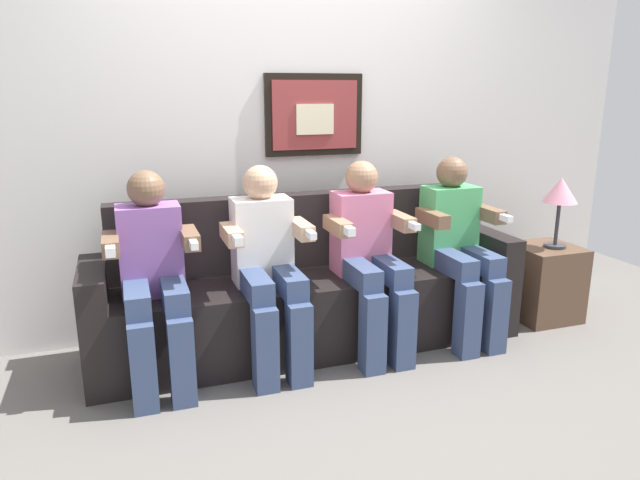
% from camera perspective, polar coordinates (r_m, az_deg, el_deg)
% --- Properties ---
extents(ground_plane, '(6.41, 6.41, 0.00)m').
position_cam_1_polar(ground_plane, '(3.31, 0.87, -12.46)').
color(ground_plane, '#66605B').
extents(back_wall_assembly, '(4.93, 0.10, 2.60)m').
position_cam_1_polar(back_wall_assembly, '(3.67, -3.14, 11.45)').
color(back_wall_assembly, silver).
rests_on(back_wall_assembly, ground_plane).
extents(couch, '(2.53, 0.58, 0.90)m').
position_cam_1_polar(couch, '(3.46, -0.97, -5.51)').
color(couch, black).
rests_on(couch, ground_plane).
extents(person_leftmost, '(0.46, 0.56, 1.11)m').
position_cam_1_polar(person_leftmost, '(3.06, -16.13, -3.07)').
color(person_leftmost, '#8C59A5').
rests_on(person_leftmost, ground_plane).
extents(person_left_center, '(0.46, 0.56, 1.11)m').
position_cam_1_polar(person_left_center, '(3.14, -5.21, -2.08)').
color(person_left_center, white).
rests_on(person_left_center, ground_plane).
extents(person_right_center, '(0.46, 0.56, 1.11)m').
position_cam_1_polar(person_right_center, '(3.32, 4.82, -1.10)').
color(person_right_center, pink).
rests_on(person_right_center, ground_plane).
extents(person_rightmost, '(0.46, 0.56, 1.11)m').
position_cam_1_polar(person_rightmost, '(3.60, 13.54, -0.23)').
color(person_rightmost, '#4CB266').
rests_on(person_rightmost, ground_plane).
extents(side_table_right, '(0.40, 0.40, 0.50)m').
position_cam_1_polar(side_table_right, '(4.17, 21.21, -3.90)').
color(side_table_right, brown).
rests_on(side_table_right, ground_plane).
extents(table_lamp, '(0.22, 0.22, 0.46)m').
position_cam_1_polar(table_lamp, '(4.02, 22.64, 4.26)').
color(table_lamp, '#333338').
rests_on(table_lamp, side_table_right).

